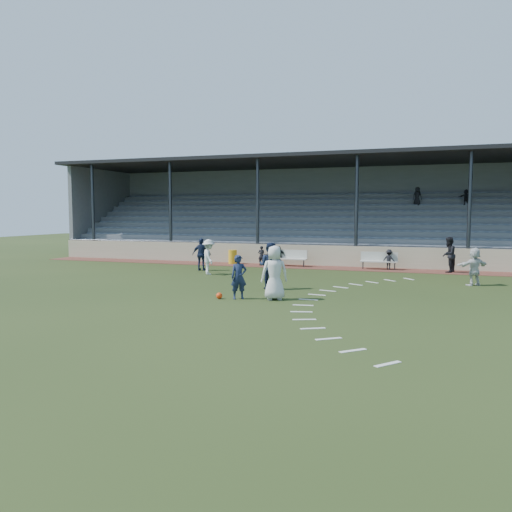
{
  "coord_description": "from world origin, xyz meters",
  "views": [
    {
      "loc": [
        6.77,
        -17.46,
        3.14
      ],
      "look_at": [
        0.0,
        2.5,
        1.3
      ],
      "focal_mm": 35.0,
      "sensor_mm": 36.0,
      "label": 1
    }
  ],
  "objects": [
    {
      "name": "player_white_lead",
      "position": [
        1.68,
        -0.39,
        0.98
      ],
      "size": [
        1.14,
        0.98,
        1.97
      ],
      "primitive_type": "imported",
      "rotation": [
        0.0,
        0.0,
        3.58
      ],
      "color": "silver",
      "rests_on": "ground"
    },
    {
      "name": "trash_bin",
      "position": [
        -4.31,
        10.78,
        0.44
      ],
      "size": [
        0.53,
        0.53,
        0.84
      ],
      "primitive_type": "cylinder",
      "color": "gold",
      "rests_on": "cinder_track"
    },
    {
      "name": "sub_left_far",
      "position": [
        -1.3,
        10.66,
        0.59
      ],
      "size": [
        0.72,
        0.43,
        1.14
      ],
      "primitive_type": "imported",
      "rotation": [
        0.0,
        0.0,
        3.39
      ],
      "color": "black",
      "rests_on": "cinder_track"
    },
    {
      "name": "player_navy_mid",
      "position": [
        0.77,
        2.0,
        0.96
      ],
      "size": [
        1.0,
        0.81,
        1.92
      ],
      "primitive_type": "imported",
      "rotation": [
        0.0,
        0.0,
        3.04
      ],
      "color": "#16203E",
      "rests_on": "ground"
    },
    {
      "name": "grandstand",
      "position": [
        0.0,
        16.26,
        2.2
      ],
      "size": [
        34.6,
        9.0,
        6.61
      ],
      "color": "slate",
      "rests_on": "ground"
    },
    {
      "name": "bench_right",
      "position": [
        4.41,
        10.64,
        0.58
      ],
      "size": [
        2.01,
        0.51,
        0.95
      ],
      "rotation": [
        0.0,
        0.0,
        0.03
      ],
      "color": "beige",
      "rests_on": "cinder_track"
    },
    {
      "name": "sub_left_near",
      "position": [
        -2.35,
        10.44,
        0.6
      ],
      "size": [
        0.43,
        0.29,
        1.16
      ],
      "primitive_type": "imported",
      "rotation": [
        0.0,
        0.0,
        3.17
      ],
      "color": "black",
      "rests_on": "cinder_track"
    },
    {
      "name": "player_white_wing",
      "position": [
        -3.59,
        5.6,
        0.89
      ],
      "size": [
        1.2,
        1.33,
        1.79
      ],
      "primitive_type": "imported",
      "rotation": [
        0.0,
        0.0,
        2.17
      ],
      "color": "silver",
      "rests_on": "ground"
    },
    {
      "name": "penalty_arc",
      "position": [
        4.12,
        0.0,
        0.01
      ],
      "size": [
        3.89,
        14.63,
        0.01
      ],
      "color": "silver",
      "rests_on": "ground"
    },
    {
      "name": "football",
      "position": [
        -0.28,
        -0.86,
        0.11
      ],
      "size": [
        0.23,
        0.23,
        0.23
      ],
      "primitive_type": "sphere",
      "color": "#F23D0E",
      "rests_on": "ground"
    },
    {
      "name": "retaining_wall",
      "position": [
        0.0,
        11.55,
        0.6
      ],
      "size": [
        34.0,
        0.18,
        1.2
      ],
      "primitive_type": "cube",
      "color": "#C0B393",
      "rests_on": "ground"
    },
    {
      "name": "official",
      "position": [
        7.97,
        10.28,
        0.95
      ],
      "size": [
        0.98,
        1.1,
        1.85
      ],
      "primitive_type": "imported",
      "rotation": [
        0.0,
        0.0,
        4.33
      ],
      "color": "black",
      "rests_on": "cinder_track"
    },
    {
      "name": "player_white_back",
      "position": [
        8.82,
        5.77,
        0.82
      ],
      "size": [
        1.52,
        1.3,
        1.65
      ],
      "primitive_type": "imported",
      "rotation": [
        0.0,
        0.0,
        3.78
      ],
      "color": "silver",
      "rests_on": "ground"
    },
    {
      "name": "ground",
      "position": [
        0.0,
        0.0,
        0.0
      ],
      "size": [
        90.0,
        90.0,
        0.0
      ],
      "primitive_type": "plane",
      "color": "#253315",
      "rests_on": "ground"
    },
    {
      "name": "player_navy_lead",
      "position": [
        0.41,
        -0.66,
        0.8
      ],
      "size": [
        0.7,
        0.64,
        1.61
      ],
      "primitive_type": "imported",
      "rotation": [
        0.0,
        0.0,
        0.58
      ],
      "color": "#16203E",
      "rests_on": "ground"
    },
    {
      "name": "sub_right",
      "position": [
        4.95,
        10.56,
        0.58
      ],
      "size": [
        0.8,
        0.58,
        1.11
      ],
      "primitive_type": "imported",
      "rotation": [
        0.0,
        0.0,
        2.88
      ],
      "color": "black",
      "rests_on": "cinder_track"
    },
    {
      "name": "bench_left",
      "position": [
        -0.64,
        10.64,
        0.58
      ],
      "size": [
        2.02,
        0.58,
        0.95
      ],
      "rotation": [
        0.0,
        0.0,
        -0.06
      ],
      "color": "beige",
      "rests_on": "cinder_track"
    },
    {
      "name": "player_navy_wing",
      "position": [
        -4.66,
        7.07,
        0.88
      ],
      "size": [
        1.09,
        0.59,
        1.76
      ],
      "primitive_type": "imported",
      "rotation": [
        0.0,
        0.0,
        3.31
      ],
      "color": "#16203E",
      "rests_on": "ground"
    },
    {
      "name": "cinder_track",
      "position": [
        0.0,
        10.5,
        0.01
      ],
      "size": [
        34.0,
        2.0,
        0.02
      ],
      "primitive_type": "cube",
      "color": "#582B23",
      "rests_on": "ground"
    }
  ]
}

